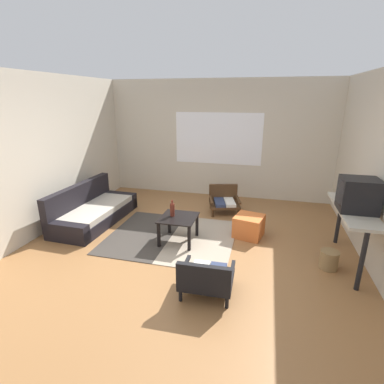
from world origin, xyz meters
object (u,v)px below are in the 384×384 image
object	(u,v)px
wicker_basket	(329,260)
console_shelf	(353,215)
coffee_table	(179,222)
crt_television	(358,195)
armchair_striped_foreground	(206,277)
glass_bottle	(172,209)
couch	(93,211)
clay_vase	(350,193)
armchair_by_window	(224,200)
ottoman_orange	(249,226)

from	to	relation	value
wicker_basket	console_shelf	bearing A→B (deg)	39.61
coffee_table	console_shelf	world-z (taller)	console_shelf
crt_television	wicker_basket	size ratio (longest dim) A/B	1.75
armchair_striped_foreground	glass_bottle	world-z (taller)	glass_bottle
couch	glass_bottle	bearing A→B (deg)	-11.92
armchair_striped_foreground	clay_vase	xyz separation A→B (m)	(1.81, 1.53, 0.72)
coffee_table	crt_television	bearing A→B (deg)	-2.64
couch	clay_vase	size ratio (longest dim) A/B	5.93
armchair_by_window	glass_bottle	size ratio (longest dim) A/B	2.67
wicker_basket	armchair_striped_foreground	bearing A→B (deg)	-147.35
ottoman_orange	console_shelf	distance (m)	1.62
glass_bottle	wicker_basket	world-z (taller)	glass_bottle
glass_bottle	crt_television	bearing A→B (deg)	-3.01
coffee_table	crt_television	xyz separation A→B (m)	(2.53, -0.12, 0.72)
ottoman_orange	crt_television	size ratio (longest dim) A/B	0.98
couch	wicker_basket	size ratio (longest dim) A/B	7.18
console_shelf	glass_bottle	size ratio (longest dim) A/B	5.15
wicker_basket	glass_bottle	bearing A→B (deg)	173.48
coffee_table	glass_bottle	world-z (taller)	glass_bottle
couch	wicker_basket	distance (m)	4.17
ottoman_orange	glass_bottle	world-z (taller)	glass_bottle
armchair_by_window	armchair_striped_foreground	distance (m)	2.79
clay_vase	glass_bottle	size ratio (longest dim) A/B	1.18
coffee_table	armchair_by_window	distance (m)	1.63
crt_television	glass_bottle	xyz separation A→B (m)	(-2.64, 0.14, -0.52)
coffee_table	ottoman_orange	distance (m)	1.23
console_shelf	wicker_basket	distance (m)	0.70
couch	ottoman_orange	size ratio (longest dim) A/B	4.19
wicker_basket	couch	bearing A→B (deg)	171.18
coffee_table	armchair_striped_foreground	size ratio (longest dim) A/B	0.94
armchair_by_window	armchair_striped_foreground	world-z (taller)	armchair_by_window
armchair_by_window	ottoman_orange	bearing A→B (deg)	-60.63
ottoman_orange	wicker_basket	xyz separation A→B (m)	(1.16, -0.75, -0.05)
coffee_table	armchair_striped_foreground	distance (m)	1.44
ottoman_orange	clay_vase	size ratio (longest dim) A/B	1.42
armchair_striped_foreground	crt_television	xyz separation A→B (m)	(1.81, 1.13, 0.83)
couch	armchair_striped_foreground	bearing A→B (deg)	-32.43
ottoman_orange	clay_vase	xyz separation A→B (m)	(1.42, -0.21, 0.78)
crt_television	couch	bearing A→B (deg)	173.41
armchair_by_window	wicker_basket	size ratio (longest dim) A/B	2.74
coffee_table	wicker_basket	distance (m)	2.30
clay_vase	ottoman_orange	bearing A→B (deg)	171.74
armchair_by_window	console_shelf	bearing A→B (deg)	-38.11
couch	console_shelf	xyz separation A→B (m)	(4.38, -0.42, 0.53)
coffee_table	armchair_by_window	size ratio (longest dim) A/B	0.83
couch	coffee_table	bearing A→B (deg)	-11.90
armchair_by_window	glass_bottle	bearing A→B (deg)	-112.71
couch	clay_vase	world-z (taller)	clay_vase
coffee_table	glass_bottle	size ratio (longest dim) A/B	2.22
coffee_table	ottoman_orange	xyz separation A→B (m)	(1.11, 0.50, -0.17)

